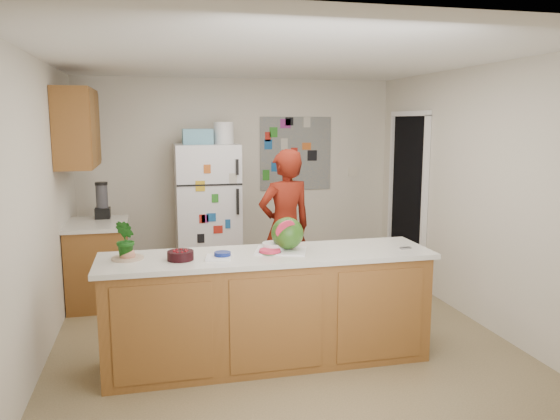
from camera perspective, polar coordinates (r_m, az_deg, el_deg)
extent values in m
cube|color=brown|center=(5.20, -0.18, -13.13)|extent=(4.00, 4.50, 0.02)
cube|color=beige|center=(7.06, -4.31, 3.39)|extent=(4.00, 0.02, 2.50)
cube|color=beige|center=(4.83, -24.12, -0.14)|extent=(0.02, 4.50, 2.50)
cube|color=beige|center=(5.65, 20.09, 1.38)|extent=(0.02, 4.50, 2.50)
cube|color=white|center=(4.83, -0.20, 15.67)|extent=(4.00, 4.50, 0.02)
cube|color=black|center=(6.92, 13.26, 1.13)|extent=(0.03, 0.85, 2.04)
cube|color=brown|center=(4.54, -1.25, -10.44)|extent=(2.60, 0.62, 0.88)
cube|color=silver|center=(4.41, -1.27, -4.80)|extent=(2.68, 0.70, 0.04)
cube|color=brown|center=(6.26, -18.43, -5.47)|extent=(0.60, 0.80, 0.86)
cube|color=silver|center=(6.16, -18.64, -1.42)|extent=(0.64, 0.84, 0.04)
cube|color=brown|center=(6.03, -20.43, 8.02)|extent=(0.35, 1.00, 0.80)
cube|color=silver|center=(6.69, -7.58, -0.45)|extent=(0.75, 0.70, 1.70)
cube|color=#5999B2|center=(6.59, -8.63, 7.60)|extent=(0.35, 0.28, 0.18)
cube|color=slate|center=(7.17, 1.65, 5.91)|extent=(0.95, 0.01, 0.95)
imported|color=maroon|center=(5.83, 0.53, -1.89)|extent=(0.69, 0.54, 1.68)
cylinder|color=black|center=(6.36, -18.09, 0.85)|extent=(0.13, 0.13, 0.38)
cube|color=silver|center=(4.46, 0.08, -4.27)|extent=(0.48, 0.42, 0.01)
sphere|color=#1C4F16|center=(4.47, 0.78, -2.45)|extent=(0.26, 0.26, 0.26)
cylinder|color=red|center=(4.39, -1.06, -4.28)|extent=(0.17, 0.17, 0.02)
cylinder|color=black|center=(4.26, -10.36, -4.70)|extent=(0.24, 0.24, 0.07)
cylinder|color=white|center=(4.51, -0.66, -3.81)|extent=(0.25, 0.25, 0.06)
cylinder|color=navy|center=(4.26, -6.03, -4.71)|extent=(0.13, 0.13, 0.05)
cylinder|color=tan|center=(4.38, -15.63, -4.85)|extent=(0.26, 0.26, 0.02)
cube|color=white|center=(4.26, -6.41, -4.95)|extent=(0.22, 0.21, 0.02)
cube|color=gray|center=(4.67, 12.97, -3.89)|extent=(0.10, 0.05, 0.01)
imported|color=#0A3F0B|center=(4.33, -15.78, -3.02)|extent=(0.20, 0.21, 0.31)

